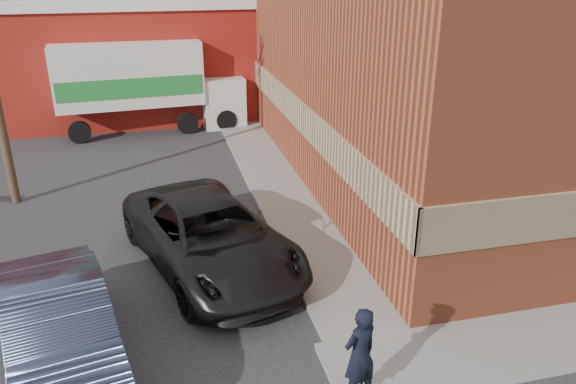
{
  "coord_description": "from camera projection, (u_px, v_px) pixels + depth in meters",
  "views": [
    {
      "loc": [
        -3.12,
        -8.49,
        7.02
      ],
      "look_at": [
        -0.1,
        3.8,
        1.71
      ],
      "focal_mm": 35.0,
      "sensor_mm": 36.0,
      "label": 1
    }
  ],
  "objects": [
    {
      "name": "sidewalk_west",
      "position": [
        271.0,
        178.0,
        19.17
      ],
      "size": [
        1.8,
        18.0,
        0.12
      ],
      "primitive_type": "cube",
      "color": "gray",
      "rests_on": "ground"
    },
    {
      "name": "warehouse",
      "position": [
        85.0,
        53.0,
        26.51
      ],
      "size": [
        16.3,
        8.3,
        5.6
      ],
      "color": "maroon",
      "rests_on": "ground"
    },
    {
      "name": "suv_a",
      "position": [
        210.0,
        236.0,
        13.44
      ],
      "size": [
        4.47,
        6.67,
        1.7
      ],
      "primitive_type": "imported",
      "rotation": [
        0.0,
        0.0,
        0.29
      ],
      "color": "black",
      "rests_on": "ground"
    },
    {
      "name": "sedan",
      "position": [
        60.0,
        332.0,
        10.01
      ],
      "size": [
        2.9,
        5.39,
        1.68
      ],
      "primitive_type": "imported",
      "rotation": [
        0.0,
        0.0,
        0.23
      ],
      "color": "#2E364E",
      "rests_on": "ground"
    },
    {
      "name": "ground",
      "position": [
        339.0,
        345.0,
        11.01
      ],
      "size": [
        90.0,
        90.0,
        0.0
      ],
      "primitive_type": "plane",
      "color": "#28282B",
      "rests_on": "ground"
    },
    {
      "name": "box_truck",
      "position": [
        147.0,
        80.0,
        23.81
      ],
      "size": [
        7.92,
        2.92,
        3.83
      ],
      "rotation": [
        0.0,
        0.0,
        0.08
      ],
      "color": "white",
      "rests_on": "ground"
    },
    {
      "name": "man",
      "position": [
        360.0,
        355.0,
        9.18
      ],
      "size": [
        0.75,
        0.62,
        1.77
      ],
      "primitive_type": "imported",
      "rotation": [
        0.0,
        0.0,
        3.5
      ],
      "color": "black",
      "rests_on": "sidewalk_south"
    },
    {
      "name": "brick_building",
      "position": [
        496.0,
        31.0,
        19.12
      ],
      "size": [
        14.25,
        18.25,
        9.36
      ],
      "color": "#A04829",
      "rests_on": "ground"
    }
  ]
}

